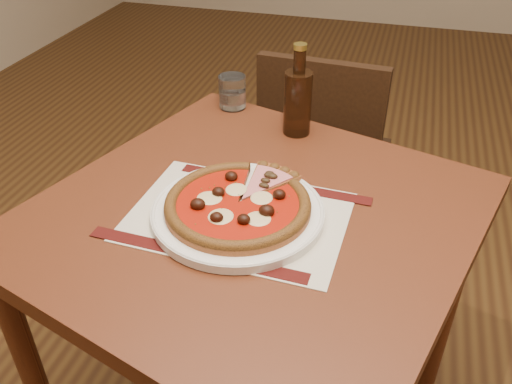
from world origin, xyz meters
TOP-DOWN VIEW (x-y plane):
  - table at (-0.16, -0.75)m, footprint 1.00×1.00m
  - chair_far at (-0.13, -0.01)m, footprint 0.41×0.41m
  - placemat at (-0.18, -0.78)m, footprint 0.42×0.31m
  - plate at (-0.18, -0.78)m, footprint 0.33×0.33m
  - pizza at (-0.18, -0.78)m, footprint 0.28×0.28m
  - ham_slice at (-0.14, -0.69)m, footprint 0.10×0.15m
  - water_glass at (-0.34, -0.32)m, footprint 0.08×0.08m
  - bottle at (-0.15, -0.41)m, footprint 0.07×0.07m

SIDE VIEW (x-z plane):
  - chair_far at x=-0.13m, z-range 0.06..0.88m
  - table at x=-0.16m, z-range 0.27..1.02m
  - placemat at x=-0.18m, z-range 0.75..0.75m
  - plate at x=-0.18m, z-range 0.75..0.77m
  - ham_slice at x=-0.14m, z-range 0.77..0.79m
  - pizza at x=-0.18m, z-range 0.76..0.80m
  - water_glass at x=-0.34m, z-range 0.75..0.84m
  - bottle at x=-0.15m, z-range 0.73..0.95m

